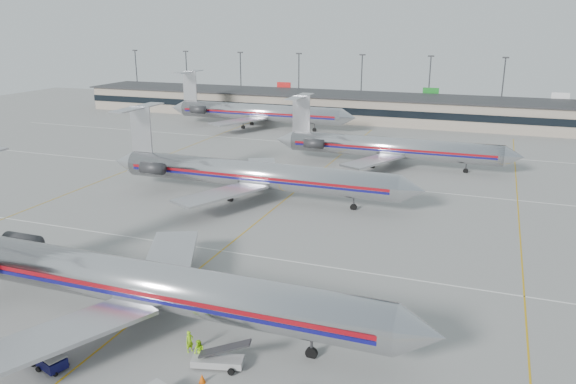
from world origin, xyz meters
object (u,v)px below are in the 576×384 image
at_px(jet_foreground, 133,281).
at_px(belt_loader, 219,360).
at_px(tug_center, 27,352).
at_px(jet_second_row, 250,174).

distance_m(jet_foreground, belt_loader, 10.34).
xyz_separation_m(jet_foreground, tug_center, (-3.92, -7.49, -2.85)).
height_order(jet_foreground, belt_loader, jet_foreground).
bearing_deg(jet_foreground, tug_center, -117.61).
distance_m(jet_second_row, tug_center, 41.49).
height_order(jet_second_row, belt_loader, jet_second_row).
relative_size(jet_foreground, belt_loader, 10.66).
distance_m(jet_foreground, tug_center, 8.92).
height_order(jet_foreground, jet_second_row, jet_foreground).
height_order(tug_center, belt_loader, belt_loader).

